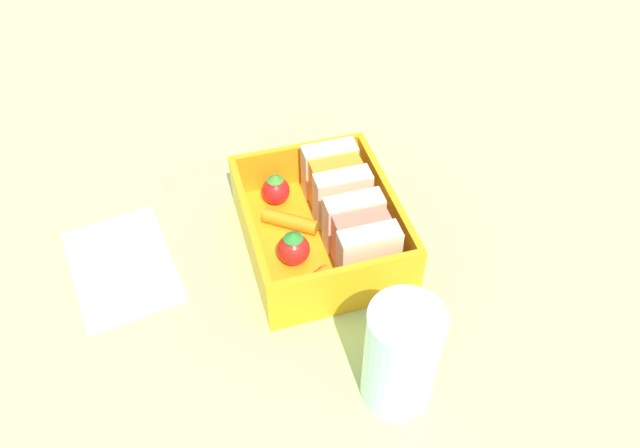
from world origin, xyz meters
The scene contains 12 objects.
ground_plane centered at (0.00, 0.00, -1.00)cm, with size 120.00×120.00×2.00cm, color #B0D577.
bento_tray centered at (0.00, 0.00, 0.60)cm, with size 15.88×12.98×1.20cm, color orange.
bento_rim centered at (0.00, 0.00, 3.36)cm, with size 15.88×12.98×4.32cm.
sandwich_left centered at (-3.52, 2.52, 3.83)cm, with size 5.94×5.03×5.26cm.
sandwich_center_left centered at (3.52, 2.52, 3.83)cm, with size 5.94×5.03×5.26cm.
strawberry_left centered at (-5.45, -2.70, 2.64)cm, with size 2.63×2.63×3.23cm.
carrot_stick_far_left centered at (-1.82, -2.25, 1.87)cm, with size 1.34×1.34×5.07cm, color orange.
strawberry_far_left centered at (2.15, -2.95, 2.72)cm, with size 2.80×2.80×3.40cm.
carrot_stick_left centered at (5.64, -2.31, 1.88)cm, with size 1.37×1.37×3.81cm, color orange.
chopstick_pair centered at (-14.64, -2.98, 0.35)cm, with size 8.01×20.15×0.70cm.
drinking_glass centered at (15.53, 1.36, 4.65)cm, with size 5.32×5.32×9.31cm, color silver.
folded_napkin centered at (-2.41, -17.49, 0.20)cm, with size 12.28×8.45×0.40cm, color silver.
Camera 1 is at (36.25, -10.57, 42.44)cm, focal length 35.00 mm.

